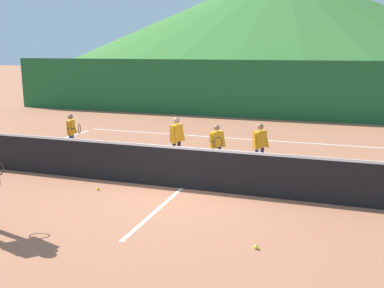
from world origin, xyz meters
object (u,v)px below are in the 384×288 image
tennis_ball_1 (256,247)px  tennis_ball_4 (98,189)px  student_0 (72,130)px  student_2 (217,142)px  student_1 (177,136)px  student_3 (260,142)px  tennis_net (182,167)px

tennis_ball_1 → tennis_ball_4: (-3.90, 1.79, 0.00)m
student_0 → student_2: bearing=-4.0°
student_1 → student_2: (1.16, -0.13, -0.07)m
student_2 → tennis_ball_1: bearing=-66.9°
tennis_ball_4 → tennis_ball_1: bearing=-24.6°
student_1 → tennis_ball_1: (3.00, -4.45, -0.75)m
student_3 → student_1: bearing=-177.8°
student_0 → student_1: student_1 is taller
tennis_net → student_0: bearing=153.4°
student_0 → tennis_ball_1: 7.97m
student_0 → tennis_ball_1: size_ratio=17.69×
tennis_net → tennis_ball_1: (2.15, -2.50, -0.47)m
student_2 → student_3: bearing=11.0°
tennis_net → student_0: (-4.30, 2.15, 0.23)m
tennis_net → student_3: student_3 is taller
tennis_net → student_3: size_ratio=9.75×
student_2 → tennis_ball_4: student_2 is taller
tennis_net → student_1: student_1 is taller
tennis_ball_1 → tennis_ball_4: bearing=155.4°
student_0 → student_2: student_0 is taller
tennis_net → student_2: 1.86m
student_1 → tennis_ball_4: bearing=-108.8°
tennis_ball_1 → student_0: bearing=144.2°
student_0 → student_2: size_ratio=1.01×
tennis_net → tennis_ball_1: tennis_net is taller
student_1 → tennis_ball_1: student_1 is taller
student_0 → student_2: (4.61, -0.32, -0.01)m
student_2 → tennis_net: bearing=-99.6°
student_0 → tennis_ball_4: student_0 is taller
student_0 → tennis_ball_4: (2.54, -2.86, -0.69)m
student_1 → tennis_ball_1: size_ratio=19.27×
tennis_ball_4 → tennis_net: bearing=22.1°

